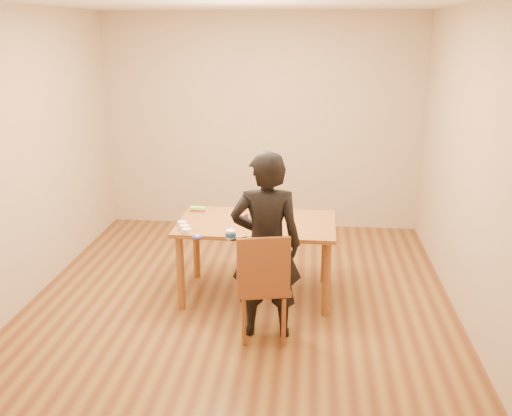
# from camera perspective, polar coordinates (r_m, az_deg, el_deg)

# --- Properties ---
(room_shell) EXTENTS (4.00, 4.50, 2.70)m
(room_shell) POSITION_cam_1_polar(r_m,az_deg,el_deg) (5.40, -1.20, 5.40)
(room_shell) COLOR #5D3117
(room_shell) RESTS_ON ground
(dining_table) EXTENTS (1.48, 0.89, 0.04)m
(dining_table) POSITION_cam_1_polar(r_m,az_deg,el_deg) (5.36, 0.05, -1.58)
(dining_table) COLOR brown
(dining_table) RESTS_ON floor
(dining_chair) EXTENTS (0.45, 0.45, 0.04)m
(dining_chair) POSITION_cam_1_polar(r_m,az_deg,el_deg) (4.73, 0.95, -7.88)
(dining_chair) COLOR brown
(dining_chair) RESTS_ON floor
(cake_plate) EXTENTS (0.32, 0.32, 0.02)m
(cake_plate) POSITION_cam_1_polar(r_m,az_deg,el_deg) (5.39, 0.30, -1.10)
(cake_plate) COLOR #BC0D0C
(cake_plate) RESTS_ON dining_table
(cake) EXTENTS (0.20, 0.20, 0.06)m
(cake) POSITION_cam_1_polar(r_m,az_deg,el_deg) (5.38, 0.30, -0.66)
(cake) COLOR white
(cake) RESTS_ON cake_plate
(frosting_dome) EXTENTS (0.20, 0.20, 0.03)m
(frosting_dome) POSITION_cam_1_polar(r_m,az_deg,el_deg) (5.37, 0.30, -0.20)
(frosting_dome) COLOR white
(frosting_dome) RESTS_ON cake
(frosting_tub) EXTENTS (0.09, 0.09, 0.08)m
(frosting_tub) POSITION_cam_1_polar(r_m,az_deg,el_deg) (4.92, -2.55, -2.65)
(frosting_tub) COLOR white
(frosting_tub) RESTS_ON dining_table
(frosting_lid) EXTENTS (0.09, 0.09, 0.01)m
(frosting_lid) POSITION_cam_1_polar(r_m,az_deg,el_deg) (4.98, -5.90, -2.91)
(frosting_lid) COLOR #17239B
(frosting_lid) RESTS_ON dining_table
(frosting_dollop) EXTENTS (0.04, 0.04, 0.02)m
(frosting_dollop) POSITION_cam_1_polar(r_m,az_deg,el_deg) (4.97, -5.90, -2.77)
(frosting_dollop) COLOR white
(frosting_dollop) RESTS_ON frosting_lid
(ramekin_green) EXTENTS (0.08, 0.08, 0.04)m
(ramekin_green) POSITION_cam_1_polar(r_m,az_deg,el_deg) (5.09, -6.97, -2.30)
(ramekin_green) COLOR white
(ramekin_green) RESTS_ON dining_table
(ramekin_yellow) EXTENTS (0.09, 0.09, 0.04)m
(ramekin_yellow) POSITION_cam_1_polar(r_m,az_deg,el_deg) (5.28, -7.41, -1.56)
(ramekin_yellow) COLOR white
(ramekin_yellow) RESTS_ON dining_table
(ramekin_multi) EXTENTS (0.09, 0.09, 0.04)m
(ramekin_multi) POSITION_cam_1_polar(r_m,az_deg,el_deg) (5.18, -7.16, -1.94)
(ramekin_multi) COLOR white
(ramekin_multi) RESTS_ON dining_table
(candy_box_pink) EXTENTS (0.13, 0.08, 0.02)m
(candy_box_pink) POSITION_cam_1_polar(r_m,az_deg,el_deg) (5.69, -5.80, -0.22)
(candy_box_pink) COLOR #C02D70
(candy_box_pink) RESTS_ON dining_table
(candy_box_green) EXTENTS (0.14, 0.07, 0.02)m
(candy_box_green) POSITION_cam_1_polar(r_m,az_deg,el_deg) (5.69, -5.84, -0.01)
(candy_box_green) COLOR green
(candy_box_green) RESTS_ON candy_box_pink
(spatula) EXTENTS (0.13, 0.12, 0.01)m
(spatula) POSITION_cam_1_polar(r_m,az_deg,el_deg) (4.92, -1.71, -3.09)
(spatula) COLOR black
(spatula) RESTS_ON dining_table
(person) EXTENTS (0.60, 0.42, 1.59)m
(person) POSITION_cam_1_polar(r_m,az_deg,el_deg) (4.64, 1.02, -3.80)
(person) COLOR black
(person) RESTS_ON floor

